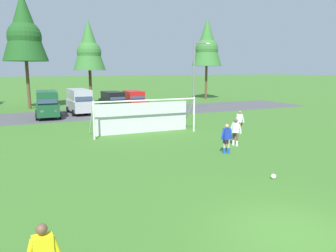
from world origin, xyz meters
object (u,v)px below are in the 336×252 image
parked_car_slot_left (80,101)px  street_lamp (195,77)px  soccer_ball (273,176)px  parked_car_slot_center_left (113,101)px  player_defender_far (227,139)px  parked_car_slot_far_left (47,103)px  soccer_goal (144,115)px  parked_car_slot_center (134,100)px  player_striker_near (240,122)px  player_midfield_center (236,132)px

parked_car_slot_left → street_lamp: street_lamp is taller
soccer_ball → parked_car_slot_center_left: bearing=90.9°
player_defender_far → parked_car_slot_far_left: size_ratio=0.34×
soccer_goal → parked_car_slot_center: size_ratio=1.61×
player_striker_near → player_defender_far: same height
player_midfield_center → soccer_goal: bearing=122.2°
player_midfield_center → street_lamp: (4.74, 13.29, 2.95)m
soccer_ball → street_lamp: (6.89, 18.85, 3.67)m
soccer_ball → parked_car_slot_center: 24.25m
player_defender_far → street_lamp: street_lamp is taller
soccer_goal → parked_car_slot_left: soccer_goal is taller
soccer_goal → parked_car_slot_left: size_ratio=1.53×
soccer_ball → parked_car_slot_far_left: 23.55m
parked_car_slot_center → street_lamp: 7.66m
player_midfield_center → player_defender_far: size_ratio=1.00×
soccer_ball → player_defender_far: (0.58, 4.24, 0.71)m
soccer_ball → parked_car_slot_center_left: 24.01m
parked_car_slot_center_left → soccer_goal: bearing=-95.4°
player_striker_near → player_midfield_center: 3.92m
parked_car_slot_left → player_midfield_center: bearing=-71.5°
street_lamp → player_defender_far: bearing=-113.4°
soccer_ball → soccer_goal: (-1.55, 11.44, 1.18)m
player_defender_far → parked_car_slot_center: parked_car_slot_center is taller
parked_car_slot_left → parked_car_slot_center_left: parked_car_slot_left is taller
parked_car_slot_center → player_striker_near: bearing=-80.3°
soccer_ball → street_lamp: street_lamp is taller
player_midfield_center → street_lamp: bearing=70.4°
soccer_goal → player_midfield_center: 6.96m
street_lamp → soccer_goal: bearing=-138.7°
parked_car_slot_center_left → parked_car_slot_center: 2.41m
parked_car_slot_left → soccer_ball: bearing=-80.6°
soccer_goal → player_defender_far: soccer_goal is taller
soccer_goal → street_lamp: bearing=41.3°
parked_car_slot_left → player_defender_far: bearing=-77.0°
soccer_goal → parked_car_slot_center_left: (1.18, 12.55, -0.18)m
parked_car_slot_center_left → street_lamp: (7.26, -5.14, 2.66)m
player_midfield_center → parked_car_slot_center_left: (-2.52, 18.42, 0.29)m
parked_car_slot_far_left → soccer_goal: bearing=-62.7°
parked_car_slot_left → parked_car_slot_far_left: bearing=-155.9°
soccer_ball → player_striker_near: (4.71, 8.53, 0.71)m
soccer_goal → player_striker_near: size_ratio=4.56×
player_striker_near → player_midfield_center: same height
parked_car_slot_center → street_lamp: bearing=-47.5°
soccer_ball → player_striker_near: size_ratio=0.13×
soccer_ball → parked_car_slot_left: bearing=99.4°
parked_car_slot_far_left → street_lamp: bearing=-14.1°
player_striker_near → parked_car_slot_center_left: bearing=108.2°
player_defender_far → parked_car_slot_center: 19.95m
player_defender_far → parked_car_slot_center_left: (-0.95, 19.74, 0.29)m
soccer_ball → parked_car_slot_center_left: parked_car_slot_center_left is taller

